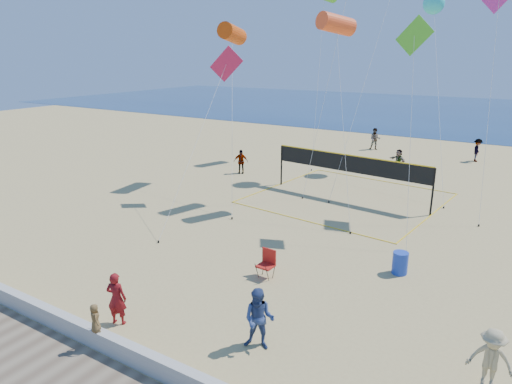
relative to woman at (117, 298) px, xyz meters
The scene contains 20 objects.
ground 2.96m from the woman, 39.69° to the left, with size 120.00×120.00×0.00m, color tan.
ocean 63.85m from the woman, 88.04° to the left, with size 140.00×50.00×0.03m, color navy.
seawall 2.55m from the woman, 28.68° to the right, with size 32.00×0.30×0.60m, color #BCBCB7.
woman is the anchor object (origin of this frame).
toddler 1.37m from the woman, 66.76° to the right, with size 0.42×0.27×0.85m, color brown.
bystander_a 4.61m from the woman, 15.91° to the left, with size 0.91×0.71×1.87m, color navy.
bystander_b 10.63m from the woman, 15.50° to the left, with size 1.11×0.64×1.71m, color tan.
far_person_0 19.11m from the woman, 111.81° to the left, with size 1.00×0.42×1.71m, color gray.
far_person_1 24.31m from the woman, 84.75° to the left, with size 1.49×0.48×1.61m, color gray.
far_person_3 30.96m from the woman, 93.02° to the left, with size 0.92×0.72×1.90m, color gray.
far_person_4 31.29m from the woman, 77.71° to the left, with size 1.17×0.67×1.81m, color gray.
camp_chair 5.71m from the woman, 64.89° to the left, with size 0.63×0.76×1.23m.
trash_barrel 10.49m from the woman, 50.64° to the left, with size 0.59×0.59×0.88m, color #1B3CB4.
volleyball_net 16.28m from the woman, 84.75° to the left, with size 10.81×10.68×2.62m.
kite_0 19.37m from the woman, 112.16° to the left, with size 5.05×7.82×10.01m.
kite_2 16.96m from the woman, 86.38° to the left, with size 3.56×4.76×10.19m.
kite_3 14.72m from the woman, 110.31° to the left, with size 2.25×7.62×8.59m.
kite_4 15.75m from the woman, 67.49° to the left, with size 2.07×2.93×9.76m.
kite_5 21.59m from the woman, 65.84° to the left, with size 1.96×2.91×12.09m.
kite_7 28.24m from the woman, 83.08° to the left, with size 4.45×9.77×12.11m.
Camera 1 is at (8.14, -10.25, 8.18)m, focal length 32.00 mm.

